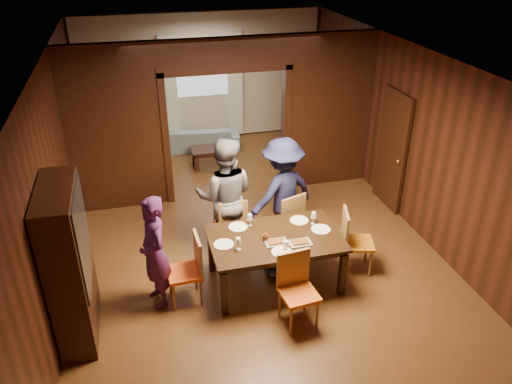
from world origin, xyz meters
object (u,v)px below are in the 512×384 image
object	(u,v)px
coffee_table	(211,157)
person_purple	(154,253)
person_grey	(225,197)
hutch	(69,264)
person_navy	(282,192)
dining_table	(275,260)
chair_near	(299,292)
chair_far_l	(230,224)
chair_right	(358,241)
chair_far_r	(285,219)
sofa	(200,138)
chair_left	(184,270)

from	to	relation	value
coffee_table	person_purple	bearing A→B (deg)	-109.05
person_grey	coffee_table	size ratio (longest dim) A/B	2.34
person_grey	hutch	size ratio (longest dim) A/B	0.94
coffee_table	hutch	xyz separation A→B (m)	(-2.40, -4.38, 0.80)
person_navy	dining_table	world-z (taller)	person_navy
chair_near	person_navy	bearing A→B (deg)	73.37
person_purple	person_navy	bearing A→B (deg)	101.81
chair_far_l	person_grey	bearing A→B (deg)	-50.38
chair_right	chair_far_r	size ratio (longest dim) A/B	1.00
person_purple	chair_far_l	size ratio (longest dim) A/B	1.63
coffee_table	chair_near	xyz separation A→B (m)	(0.28, -4.95, 0.28)
dining_table	person_purple	bearing A→B (deg)	-179.53
chair_near	chair_right	bearing A→B (deg)	29.78
dining_table	chair_far_r	bearing A→B (deg)	64.19
person_grey	chair_right	size ratio (longest dim) A/B	1.93
person_navy	dining_table	distance (m)	1.18
person_navy	chair_far_l	bearing A→B (deg)	-16.31
person_purple	chair_far_r	distance (m)	2.24
person_grey	person_purple	bearing A→B (deg)	55.47
person_navy	chair_right	bearing A→B (deg)	108.77
sofa	coffee_table	xyz separation A→B (m)	(0.07, -0.97, -0.06)
sofa	chair_far_l	world-z (taller)	chair_far_l
hutch	person_grey	bearing A→B (deg)	30.97
coffee_table	hutch	bearing A→B (deg)	-118.76
chair_far_l	chair_far_r	size ratio (longest dim) A/B	1.00
person_grey	chair_near	bearing A→B (deg)	121.20
person_purple	dining_table	xyz separation A→B (m)	(1.63, 0.01, -0.41)
coffee_table	chair_far_r	world-z (taller)	chair_far_r
chair_left	sofa	bearing A→B (deg)	166.55
person_grey	chair_left	xyz separation A→B (m)	(-0.78, -1.04, -0.45)
person_grey	chair_near	distance (m)	1.98
person_grey	hutch	xyz separation A→B (m)	(-2.12, -1.27, 0.06)
sofa	chair_left	xyz separation A→B (m)	(-0.99, -5.12, 0.23)
chair_right	hutch	size ratio (longest dim) A/B	0.48
person_purple	sofa	distance (m)	5.27
chair_right	chair_far_l	size ratio (longest dim) A/B	1.00
person_navy	person_grey	bearing A→B (deg)	-20.29
dining_table	coffee_table	size ratio (longest dim) A/B	2.25
person_grey	chair_far_r	xyz separation A→B (m)	(0.91, -0.12, -0.45)
person_purple	hutch	xyz separation A→B (m)	(-0.99, -0.29, 0.21)
person_purple	sofa	size ratio (longest dim) A/B	0.90
chair_far_l	coffee_table	bearing A→B (deg)	-97.07
person_purple	sofa	bearing A→B (deg)	150.55
person_purple	person_grey	size ratio (longest dim) A/B	0.85
person_purple	chair_near	bearing A→B (deg)	48.55
person_navy	sofa	world-z (taller)	person_navy
chair_far_l	chair_far_r	distance (m)	0.86
person_purple	chair_left	world-z (taller)	person_purple
person_navy	hutch	xyz separation A→B (m)	(-3.02, -1.29, 0.12)
person_purple	chair_left	bearing A→B (deg)	66.44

